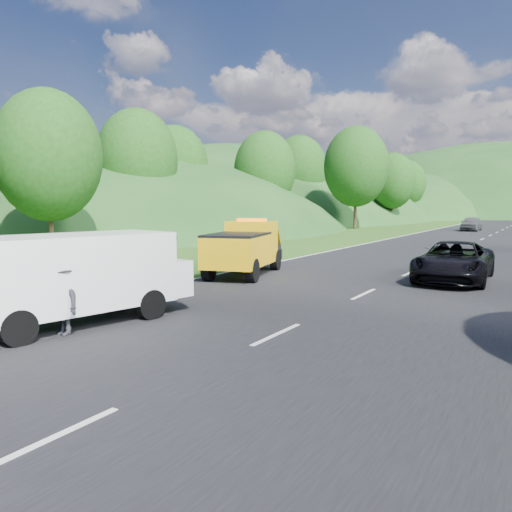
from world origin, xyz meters
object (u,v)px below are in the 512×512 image
Objects in this scene: white_van at (74,274)px; suitcase at (121,285)px; woman at (128,292)px; worker at (63,336)px; tow_truck at (245,248)px; passing_suv at (453,281)px; child at (151,296)px.

white_van is 4.41m from suitcase.
woman reaches higher than worker.
white_van is at bearing -99.22° from tow_truck.
passing_suv is at bearing 3.63° from tow_truck.
passing_suv is at bearing 58.08° from child.
woman is 2.97× the size of suitcase.
suitcase is at bearing -116.98° from tow_truck.
child is at bearing -106.16° from tow_truck.
white_van is 7.17× the size of child.
tow_truck is 10.11× the size of suitcase.
child is 0.55× the size of worker.
passing_suv is at bearing -55.90° from woman.
child is 0.17× the size of passing_suv.
tow_truck is 3.44× the size of worker.
tow_truck is 5.83m from woman.
tow_truck is 5.75m from child.
suitcase reaches higher than child.
child is 11.53m from passing_suv.
tow_truck is at bearing 104.23° from worker.
tow_truck is 6.21× the size of child.
woman is 0.31× the size of passing_suv.
white_van reaches higher than woman.
tow_truck is at bearing 78.48° from suitcase.
suitcase is (-2.24, 3.67, -0.99)m from white_van.
woman is 5.58m from worker.
white_van reaches higher than child.
worker is (0.61, -0.85, -1.28)m from white_van.
tow_truck is 8.42m from passing_suv.
tow_truck reaches higher than woman.
suitcase is at bearing 127.44° from worker.
white_van reaches higher than worker.
worker is (1.72, -4.76, 0.00)m from child.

